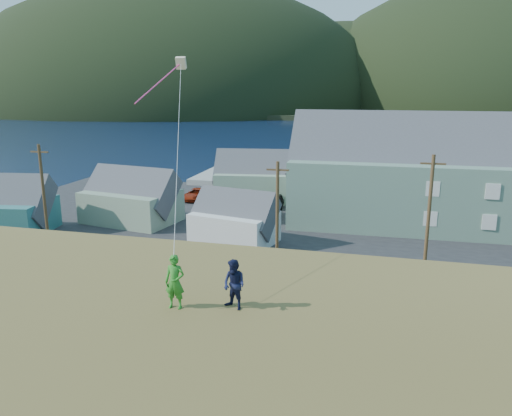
% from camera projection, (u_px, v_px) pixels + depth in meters
% --- Properties ---
extents(ground, '(900.00, 900.00, 0.00)m').
position_uv_depth(ground, '(260.00, 286.00, 35.76)').
color(ground, '#0A1638').
rests_on(ground, ground).
extents(grass_strip, '(110.00, 8.00, 0.10)m').
position_uv_depth(grass_strip, '(253.00, 296.00, 33.87)').
color(grass_strip, '#4C3D19').
rests_on(grass_strip, ground).
extents(waterfront_lot, '(72.00, 36.00, 0.12)m').
position_uv_depth(waterfront_lot, '(299.00, 223.00, 51.74)').
color(waterfront_lot, '#28282B').
rests_on(waterfront_lot, ground).
extents(wharf, '(26.00, 14.00, 0.90)m').
position_uv_depth(wharf, '(285.00, 178.00, 74.73)').
color(wharf, gray).
rests_on(wharf, ground).
extents(far_shore, '(900.00, 320.00, 2.00)m').
position_uv_depth(far_shore, '(374.00, 105.00, 346.03)').
color(far_shore, black).
rests_on(far_shore, ground).
extents(far_hills, '(760.00, 265.00, 143.00)m').
position_uv_depth(far_hills, '(434.00, 107.00, 289.63)').
color(far_hills, black).
rests_on(far_hills, ground).
extents(lodge, '(39.68, 11.78, 13.89)m').
position_uv_depth(lodge, '(493.00, 176.00, 48.72)').
color(lodge, slate).
rests_on(lodge, waterfront_lot).
extents(shed_teal, '(9.70, 7.51, 6.99)m').
position_uv_depth(shed_teal, '(3.00, 207.00, 47.84)').
color(shed_teal, '#2C6467').
rests_on(shed_teal, waterfront_lot).
extents(shed_palegreen_near, '(10.51, 7.58, 7.01)m').
position_uv_depth(shed_palegreen_near, '(131.00, 198.00, 51.67)').
color(shed_palegreen_near, gray).
rests_on(shed_palegreen_near, waterfront_lot).
extents(shed_white, '(8.35, 6.40, 5.96)m').
position_uv_depth(shed_white, '(234.00, 219.00, 44.75)').
color(shed_white, silver).
rests_on(shed_white, waterfront_lot).
extents(shed_palegreen_far, '(12.12, 7.93, 7.65)m').
position_uv_depth(shed_palegreen_far, '(261.00, 177.00, 61.84)').
color(shed_palegreen_far, gray).
rests_on(shed_palegreen_far, waterfront_lot).
extents(utility_poles, '(29.84, 0.24, 9.52)m').
position_uv_depth(utility_poles, '(237.00, 215.00, 36.55)').
color(utility_poles, '#47331E').
rests_on(utility_poles, waterfront_lot).
extents(parked_cars, '(24.10, 12.43, 1.57)m').
position_uv_depth(parked_cars, '(240.00, 201.00, 58.21)').
color(parked_cars, maroon).
rests_on(parked_cars, waterfront_lot).
extents(kite_flyer_green, '(0.64, 0.43, 1.73)m').
position_uv_depth(kite_flyer_green, '(175.00, 282.00, 15.44)').
color(kite_flyer_green, '#297F22').
rests_on(kite_flyer_green, hillside).
extents(kite_flyer_navy, '(0.95, 0.87, 1.59)m').
position_uv_depth(kite_flyer_navy, '(234.00, 285.00, 15.40)').
color(kite_flyer_navy, '#141939').
rests_on(kite_flyer_navy, hillside).
extents(kite_rig, '(2.36, 4.94, 11.70)m').
position_uv_depth(kite_rig, '(178.00, 68.00, 23.15)').
color(kite_rig, beige).
rests_on(kite_rig, ground).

